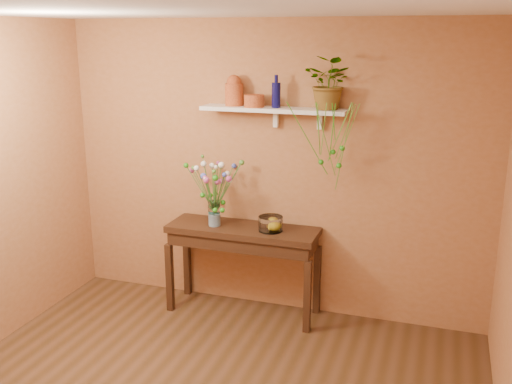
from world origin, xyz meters
TOP-DOWN VIEW (x-y plane):
  - room at (0.00, 0.00)m, footprint 4.04×4.04m
  - sideboard at (-0.20, 1.76)m, footprint 1.39×0.45m
  - wall_shelf at (0.06, 1.87)m, footprint 1.30×0.24m
  - terracotta_jug at (-0.32, 1.90)m, footprint 0.16×0.16m
  - terracotta_pot at (-0.11, 1.84)m, footprint 0.19×0.19m
  - blue_bottle at (0.08, 1.86)m, footprint 0.09×0.09m
  - spider_plant at (0.55, 1.89)m, footprint 0.49×0.46m
  - plant_fronds at (0.61, 1.74)m, footprint 0.60×0.25m
  - glass_vase at (-0.46, 1.71)m, footprint 0.11×0.11m
  - bouquet at (-0.45, 1.71)m, footprint 0.53×0.56m
  - glass_bowl at (0.08, 1.74)m, footprint 0.22×0.22m
  - lemon at (0.09, 1.75)m, footprint 0.09×0.09m
  - carton at (-0.48, 1.73)m, footprint 0.08×0.07m

SIDE VIEW (x-z plane):
  - sideboard at x=-0.20m, z-range 0.30..1.15m
  - lemon at x=0.09m, z-range 0.85..0.94m
  - glass_bowl at x=0.08m, z-range 0.84..0.97m
  - carton at x=-0.48m, z-range 0.85..0.97m
  - glass_vase at x=-0.46m, z-range 0.83..1.06m
  - bouquet at x=-0.45m, z-range 1.04..1.55m
  - room at x=0.00m, z-range 0.00..2.70m
  - plant_fronds at x=0.61m, z-range 1.27..2.03m
  - wall_shelf at x=0.06m, z-range 1.82..2.01m
  - terracotta_pot at x=-0.11m, z-range 1.94..2.05m
  - blue_bottle at x=0.08m, z-range 1.91..2.19m
  - terracotta_jug at x=-0.32m, z-range 1.93..2.20m
  - spider_plant at x=0.55m, z-range 1.94..2.38m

